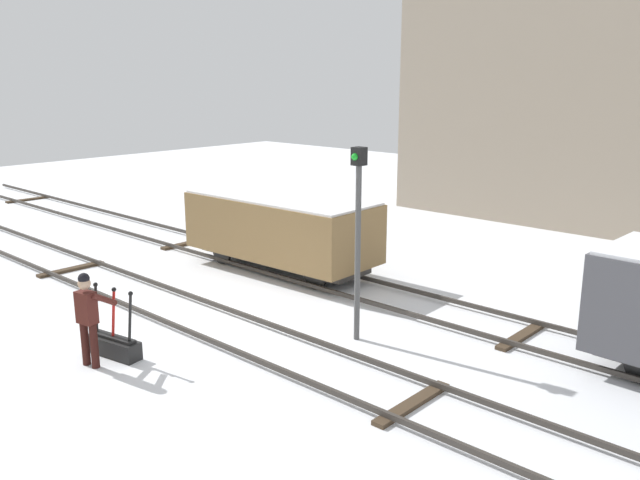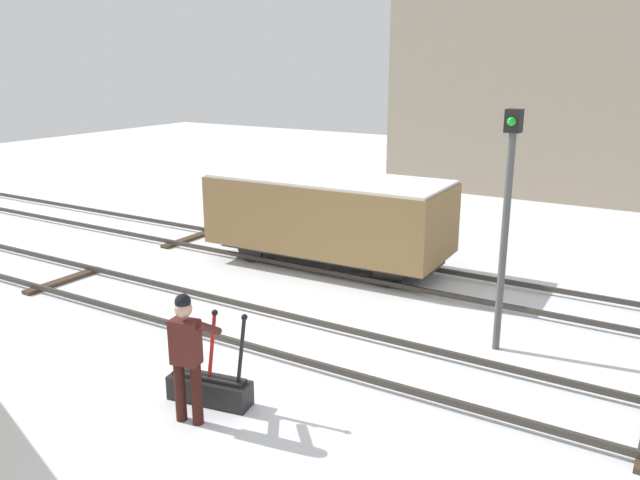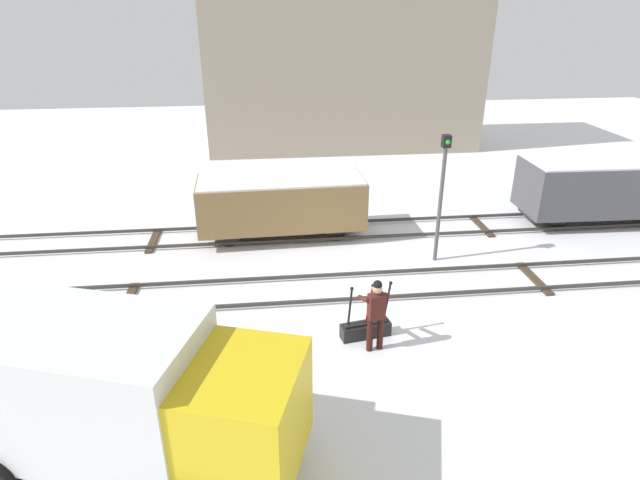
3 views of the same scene
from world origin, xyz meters
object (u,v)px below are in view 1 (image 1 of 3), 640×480
signal_post (358,225)px  freight_car_mid_siding (281,228)px  switch_lever_frame (114,344)px  rail_worker (88,313)px

signal_post → freight_car_mid_siding: 5.49m
switch_lever_frame → rail_worker: size_ratio=0.78×
rail_worker → signal_post: signal_post is taller
rail_worker → freight_car_mid_siding: size_ratio=0.33×
rail_worker → freight_car_mid_siding: bearing=94.9°
signal_post → switch_lever_frame: bearing=-127.6°
switch_lever_frame → rail_worker: 0.97m
freight_car_mid_siding → signal_post: bearing=-29.0°
switch_lever_frame → freight_car_mid_siding: size_ratio=0.26×
rail_worker → signal_post: (2.90, 4.42, 1.40)m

